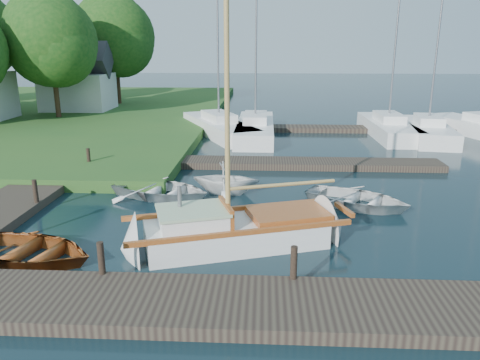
{
  "coord_description": "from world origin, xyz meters",
  "views": [
    {
      "loc": [
        0.78,
        -14.82,
        5.52
      ],
      "look_at": [
        0.0,
        0.0,
        1.2
      ],
      "focal_mm": 35.0,
      "sensor_mm": 36.0,
      "label": 1
    }
  ],
  "objects_px": {
    "mooring_post_1": "(101,258)",
    "sailboat": "(241,233)",
    "tender_a": "(161,187)",
    "marina_boat_1": "(255,127)",
    "marina_boat_3": "(388,126)",
    "tree_3": "(51,40)",
    "tender_b": "(226,176)",
    "dinghy": "(26,247)",
    "mooring_post_2": "(294,263)",
    "mooring_post_4": "(35,191)",
    "mooring_post_5": "(89,157)",
    "marina_boat_0": "(219,126)",
    "tender_c": "(358,196)",
    "house_c": "(78,83)",
    "marina_boat_4": "(428,129)",
    "tree_7": "(115,36)"
  },
  "relations": [
    {
      "from": "mooring_post_1",
      "to": "sailboat",
      "type": "xyz_separation_m",
      "value": [
        3.14,
        2.55,
        -0.36
      ]
    },
    {
      "from": "tender_a",
      "to": "marina_boat_1",
      "type": "xyz_separation_m",
      "value": [
        3.26,
        12.32,
        0.18
      ]
    },
    {
      "from": "marina_boat_3",
      "to": "tree_3",
      "type": "relative_size",
      "value": 1.4
    },
    {
      "from": "tree_3",
      "to": "tender_b",
      "type": "bearing_deg",
      "value": -49.74
    },
    {
      "from": "tender_b",
      "to": "dinghy",
      "type": "bearing_deg",
      "value": 148.62
    },
    {
      "from": "mooring_post_1",
      "to": "mooring_post_2",
      "type": "distance_m",
      "value": 4.5
    },
    {
      "from": "mooring_post_4",
      "to": "tender_b",
      "type": "distance_m",
      "value": 6.75
    },
    {
      "from": "mooring_post_5",
      "to": "mooring_post_1",
      "type": "bearing_deg",
      "value": -68.2
    },
    {
      "from": "marina_boat_0",
      "to": "dinghy",
      "type": "bearing_deg",
      "value": 144.64
    },
    {
      "from": "tender_c",
      "to": "sailboat",
      "type": "bearing_deg",
      "value": 160.87
    },
    {
      "from": "tender_a",
      "to": "tender_b",
      "type": "distance_m",
      "value": 2.48
    },
    {
      "from": "tender_b",
      "to": "house_c",
      "type": "height_order",
      "value": "house_c"
    },
    {
      "from": "marina_boat_4",
      "to": "tree_7",
      "type": "xyz_separation_m",
      "value": [
        -22.66,
        12.35,
        5.62
      ]
    },
    {
      "from": "marina_boat_3",
      "to": "mooring_post_2",
      "type": "bearing_deg",
      "value": 159.69
    },
    {
      "from": "mooring_post_4",
      "to": "marina_boat_4",
      "type": "distance_m",
      "value": 22.35
    },
    {
      "from": "house_c",
      "to": "tender_b",
      "type": "bearing_deg",
      "value": -55.9
    },
    {
      "from": "marina_boat_0",
      "to": "tender_a",
      "type": "bearing_deg",
      "value": 150.82
    },
    {
      "from": "marina_boat_1",
      "to": "dinghy",
      "type": "bearing_deg",
      "value": 162.64
    },
    {
      "from": "tender_b",
      "to": "tree_3",
      "type": "xyz_separation_m",
      "value": [
        -13.35,
        15.76,
        5.14
      ]
    },
    {
      "from": "mooring_post_4",
      "to": "sailboat",
      "type": "relative_size",
      "value": 0.08
    },
    {
      "from": "tender_b",
      "to": "marina_boat_3",
      "type": "relative_size",
      "value": 0.21
    },
    {
      "from": "mooring_post_5",
      "to": "tender_a",
      "type": "distance_m",
      "value": 5.17
    },
    {
      "from": "mooring_post_4",
      "to": "tender_b",
      "type": "relative_size",
      "value": 0.31
    },
    {
      "from": "mooring_post_5",
      "to": "tree_7",
      "type": "height_order",
      "value": "tree_7"
    },
    {
      "from": "mooring_post_5",
      "to": "sailboat",
      "type": "relative_size",
      "value": 0.08
    },
    {
      "from": "marina_boat_1",
      "to": "tree_3",
      "type": "bearing_deg",
      "value": 74.42
    },
    {
      "from": "marina_boat_1",
      "to": "marina_boat_3",
      "type": "xyz_separation_m",
      "value": [
        8.3,
        0.61,
        0.01
      ]
    },
    {
      "from": "marina_boat_3",
      "to": "house_c",
      "type": "bearing_deg",
      "value": 71.24
    },
    {
      "from": "mooring_post_5",
      "to": "marina_boat_4",
      "type": "bearing_deg",
      "value": 26.22
    },
    {
      "from": "tree_7",
      "to": "mooring_post_5",
      "type": "bearing_deg",
      "value": -76.64
    },
    {
      "from": "marina_boat_1",
      "to": "mooring_post_2",
      "type": "bearing_deg",
      "value": -175.84
    },
    {
      "from": "mooring_post_4",
      "to": "tree_7",
      "type": "relative_size",
      "value": 0.09
    },
    {
      "from": "dinghy",
      "to": "marina_boat_0",
      "type": "relative_size",
      "value": 0.36
    },
    {
      "from": "mooring_post_1",
      "to": "tender_a",
      "type": "bearing_deg",
      "value": 90.37
    },
    {
      "from": "marina_boat_1",
      "to": "house_c",
      "type": "bearing_deg",
      "value": 60.95
    },
    {
      "from": "mooring_post_4",
      "to": "marina_boat_3",
      "type": "bearing_deg",
      "value": 43.28
    },
    {
      "from": "mooring_post_2",
      "to": "marina_boat_0",
      "type": "relative_size",
      "value": 0.07
    },
    {
      "from": "mooring_post_2",
      "to": "dinghy",
      "type": "distance_m",
      "value": 7.06
    },
    {
      "from": "house_c",
      "to": "tree_7",
      "type": "bearing_deg",
      "value": 63.69
    },
    {
      "from": "tender_b",
      "to": "tree_7",
      "type": "bearing_deg",
      "value": 32.36
    },
    {
      "from": "marina_boat_4",
      "to": "sailboat",
      "type": "bearing_deg",
      "value": 154.81
    },
    {
      "from": "tender_b",
      "to": "marina_boat_0",
      "type": "distance_m",
      "value": 12.21
    },
    {
      "from": "tender_c",
      "to": "marina_boat_4",
      "type": "relative_size",
      "value": 0.31
    },
    {
      "from": "mooring_post_2",
      "to": "tender_c",
      "type": "distance_m",
      "value": 6.55
    },
    {
      "from": "tender_c",
      "to": "mooring_post_2",
      "type": "bearing_deg",
      "value": -173.63
    },
    {
      "from": "tender_b",
      "to": "tree_7",
      "type": "relative_size",
      "value": 0.27
    },
    {
      "from": "mooring_post_2",
      "to": "tree_3",
      "type": "relative_size",
      "value": 0.09
    },
    {
      "from": "mooring_post_2",
      "to": "marina_boat_1",
      "type": "distance_m",
      "value": 19.05
    },
    {
      "from": "mooring_post_2",
      "to": "tender_b",
      "type": "xyz_separation_m",
      "value": [
        -2.15,
        7.29,
        -0.03
      ]
    },
    {
      "from": "sailboat",
      "to": "tree_3",
      "type": "height_order",
      "value": "tree_3"
    }
  ]
}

